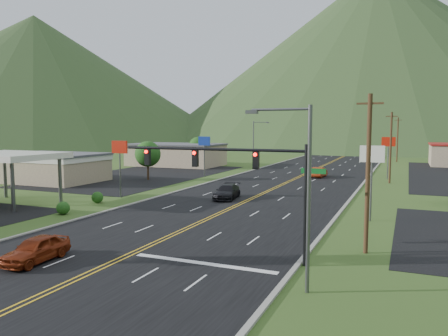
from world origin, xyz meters
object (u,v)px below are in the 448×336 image
at_px(traffic_signal, 240,171).
at_px(streetlight_west, 255,141).
at_px(streetlight_east, 302,186).
at_px(car_red_near, 36,250).
at_px(gas_canopy, 7,157).
at_px(car_dark_mid, 227,192).
at_px(car_red_far, 319,172).

distance_m(traffic_signal, streetlight_west, 58.88).
xyz_separation_m(streetlight_east, car_red_near, (-15.40, -1.56, -4.42)).
relative_size(streetlight_east, gas_canopy, 0.90).
relative_size(streetlight_east, car_dark_mid, 1.70).
relative_size(streetlight_west, car_dark_mid, 1.70).
relative_size(streetlight_west, car_red_far, 1.88).
xyz_separation_m(gas_canopy, car_red_far, (24.96, 36.31, -4.08)).
height_order(streetlight_east, car_red_near, streetlight_east).
height_order(streetlight_west, gas_canopy, streetlight_west).
xyz_separation_m(traffic_signal, streetlight_east, (4.70, -4.00, -0.15)).
bearing_deg(car_dark_mid, traffic_signal, -73.05).
bearing_deg(streetlight_west, gas_canopy, -102.13).
height_order(car_red_near, car_red_far, car_red_far).
height_order(streetlight_west, car_red_far, streetlight_west).
bearing_deg(car_red_far, car_red_near, 85.19).
bearing_deg(car_dark_mid, car_red_near, -101.52).
xyz_separation_m(streetlight_west, car_red_far, (14.64, -11.69, -4.39)).
distance_m(streetlight_east, gas_canopy, 35.28).
distance_m(streetlight_west, gas_canopy, 49.10).
xyz_separation_m(car_dark_mid, car_red_far, (5.45, 24.66, 0.02)).
bearing_deg(car_red_near, streetlight_west, 93.60).
height_order(traffic_signal, car_red_far, traffic_signal).
bearing_deg(streetlight_west, car_red_near, -83.09).
distance_m(car_red_near, car_red_far, 50.39).
bearing_deg(streetlight_east, gas_canopy, 160.12).
height_order(car_red_near, car_dark_mid, car_dark_mid).
relative_size(traffic_signal, streetlight_east, 1.46).
distance_m(traffic_signal, car_dark_mid, 22.08).
xyz_separation_m(streetlight_west, gas_canopy, (-10.32, -48.00, -0.31)).
bearing_deg(traffic_signal, streetlight_west, 107.97).
bearing_deg(streetlight_east, car_red_near, -174.20).
distance_m(traffic_signal, car_red_near, 12.90).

